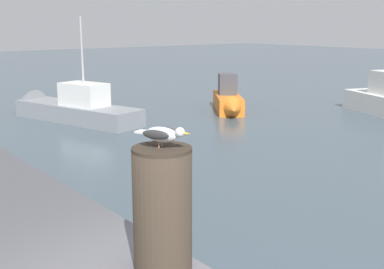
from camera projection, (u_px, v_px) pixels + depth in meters
mooring_post at (163, 209)px, 3.26m from camera, size 0.39×0.39×0.84m
seagull at (162, 134)px, 3.14m from camera, size 0.37×0.22×0.14m
boat_orange at (229, 101)px, 18.83m from camera, size 3.46×2.90×1.48m
boat_grey at (65, 107)px, 17.42m from camera, size 6.18×2.81×3.82m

